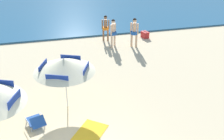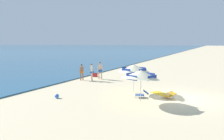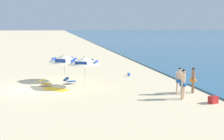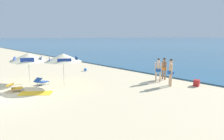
% 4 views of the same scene
% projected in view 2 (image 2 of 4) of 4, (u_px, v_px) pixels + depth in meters
% --- Properties ---
extents(ground_plane, '(800.00, 800.00, 0.00)m').
position_uv_depth(ground_plane, '(184.00, 98.00, 14.66)').
color(ground_plane, beige).
extents(beach_umbrella_striped_main, '(2.96, 2.93, 2.18)m').
position_uv_depth(beach_umbrella_striped_main, '(141.00, 74.00, 13.37)').
color(beach_umbrella_striped_main, silver).
rests_on(beach_umbrella_striped_main, ground).
extents(beach_umbrella_striped_second, '(3.31, 3.31, 2.19)m').
position_uv_depth(beach_umbrella_striped_second, '(134.00, 68.00, 16.17)').
color(beach_umbrella_striped_second, silver).
rests_on(beach_umbrella_striped_second, ground).
extents(lounge_chair_under_umbrella, '(0.79, 1.02, 0.53)m').
position_uv_depth(lounge_chair_under_umbrella, '(142.00, 94.00, 14.84)').
color(lounge_chair_under_umbrella, '#1E4799').
rests_on(lounge_chair_under_umbrella, ground).
extents(lounge_chair_beside_umbrella, '(0.77, 0.98, 0.49)m').
position_uv_depth(lounge_chair_beside_umbrella, '(169.00, 95.00, 14.52)').
color(lounge_chair_beside_umbrella, gold).
rests_on(lounge_chair_beside_umbrella, ground).
extents(person_standing_near_shore, '(0.41, 0.41, 1.69)m').
position_uv_depth(person_standing_near_shore, '(92.00, 71.00, 21.60)').
color(person_standing_near_shore, beige).
rests_on(person_standing_near_shore, ground).
extents(person_standing_beside, '(0.47, 0.40, 1.63)m').
position_uv_depth(person_standing_beside, '(82.00, 71.00, 21.83)').
color(person_standing_beside, '#8C6042').
rests_on(person_standing_beside, ground).
extents(person_wading_in, '(0.43, 0.43, 1.76)m').
position_uv_depth(person_wading_in, '(100.00, 69.00, 22.53)').
color(person_wading_in, '#D8A87F').
rests_on(person_wading_in, ground).
extents(cooler_box, '(0.48, 0.58, 0.43)m').
position_uv_depth(cooler_box, '(95.00, 75.00, 24.20)').
color(cooler_box, red).
rests_on(cooler_box, ground).
extents(beach_ball, '(0.29, 0.29, 0.29)m').
position_uv_depth(beach_ball, '(57.00, 96.00, 14.71)').
color(beach_ball, blue).
rests_on(beach_ball, ground).
extents(beach_towel, '(1.80, 1.98, 0.01)m').
position_uv_depth(beach_towel, '(162.00, 94.00, 15.95)').
color(beach_towel, gold).
rests_on(beach_towel, ground).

